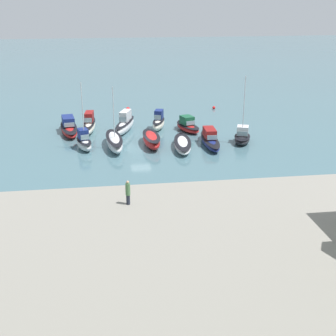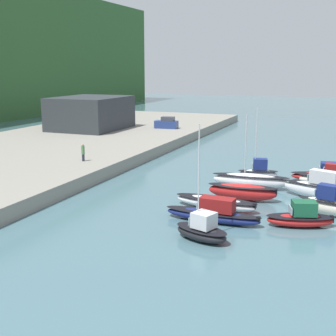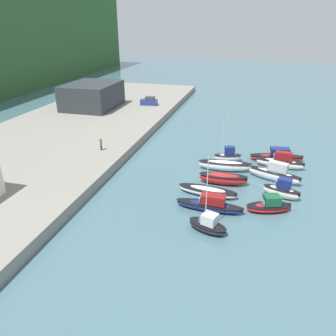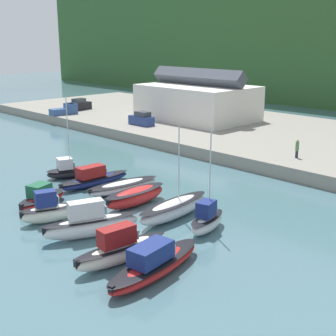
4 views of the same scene
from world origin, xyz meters
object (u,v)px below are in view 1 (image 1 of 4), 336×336
Objects in this scene: moored_boat_9 at (89,124)px; moored_boat_5 at (84,142)px; moored_boat_6 at (188,126)px; moored_boat_7 at (159,122)px; moored_boat_4 at (114,142)px; mooring_buoy_1 at (214,108)px; moored_boat_0 at (242,137)px; moored_boat_2 at (183,144)px; person_on_quay at (128,192)px; moored_boat_8 at (125,124)px; moored_boat_3 at (151,140)px; moored_boat_10 at (69,127)px; moored_boat_1 at (210,140)px; mooring_buoy_0 at (128,109)px.

moored_boat_5 is at bearing 91.13° from moored_boat_9.
moored_boat_7 is (3.92, -1.58, 0.26)m from moored_boat_6.
moored_boat_5 reaches higher than moored_boat_4.
mooring_buoy_1 is at bearing -152.69° from moored_boat_5.
moored_boat_0 is at bearing 114.63° from moored_boat_6.
person_on_quay is at bearing 73.65° from moored_boat_2.
moored_boat_0 reaches higher than mooring_buoy_1.
mooring_buoy_1 is at bearing -123.55° from moored_boat_8.
moored_boat_0 is 1.04× the size of moored_boat_5.
moored_boat_4 reaches higher than moored_boat_3.
moored_boat_4 reaches higher than moored_boat_2.
moored_boat_2 is at bearing 145.31° from moored_boat_9.
moored_boat_10 is at bearing -56.86° from moored_boat_4.
mooring_buoy_1 is (-12.57, -18.75, -0.59)m from moored_boat_3.
moored_boat_8 is (10.38, -7.74, 0.34)m from moored_boat_1.
moored_boat_6 is 16.60m from moored_boat_10.
moored_boat_5 reaches higher than moored_boat_9.
moored_boat_9 is at bearing -108.48° from moored_boat_5.
moored_boat_8 is 12.52m from mooring_buoy_0.
moored_boat_10 is (6.04, -7.86, -0.06)m from moored_boat_4.
moored_boat_2 is at bearing 15.26° from moored_boat_1.
moored_boat_2 is at bearing 158.53° from moored_boat_5.
moored_boat_7 reaches higher than moored_boat_1.
moored_boat_0 is at bearing 175.35° from moored_boat_4.
mooring_buoy_1 is (-5.13, -19.48, -0.49)m from moored_boat_1.
mooring_buoy_0 is (-2.33, -40.02, -2.29)m from person_on_quay.
moored_boat_0 is 1.50× the size of moored_boat_6.
moored_boat_10 reaches higher than moored_boat_2.
moored_boat_0 reaches higher than moored_boat_8.
mooring_buoy_1 is at bearing -113.04° from person_on_quay.
moored_boat_10 reaches higher than moored_boat_3.
moored_boat_2 is at bearing 104.82° from mooring_buoy_0.
moored_boat_3 is at bearing 139.41° from moored_boat_9.
moored_boat_8 is (-1.75, -7.26, 0.24)m from moored_boat_4.
moored_boat_7 reaches higher than moored_boat_2.
moored_boat_6 is 0.76× the size of moored_boat_8.
mooring_buoy_1 is at bearing -136.64° from moored_boat_4.
moored_boat_5 is 1.44× the size of moored_boat_6.
mooring_buoy_0 is (-6.62, -19.59, -0.62)m from moored_boat_5.
moored_boat_8 is at bearing 167.02° from moored_boat_10.
moored_boat_0 is 23.91m from moored_boat_10.
moored_boat_1 is 1.02× the size of moored_boat_4.
mooring_buoy_1 is (-10.69, -10.99, -0.75)m from moored_boat_7.
moored_boat_3 is 11.27m from moored_boat_9.
moored_boat_10 is at bearing 13.82° from moored_boat_9.
moored_boat_9 reaches higher than moored_boat_6.
moored_boat_1 is 12.70× the size of mooring_buoy_0.
moored_boat_5 is 28.27m from mooring_buoy_1.
moored_boat_5 reaches higher than moored_boat_8.
moored_boat_2 is at bearing 118.90° from moored_boat_7.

